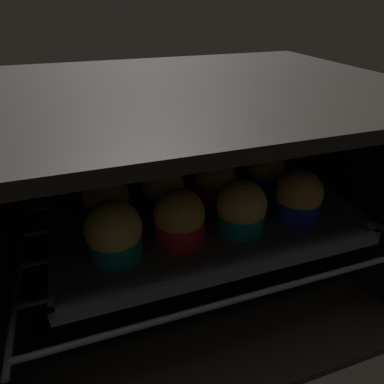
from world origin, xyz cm
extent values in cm
cube|color=black|center=(0.00, 22.00, -0.75)|extent=(59.00, 47.00, 1.50)
cube|color=black|center=(0.00, 22.00, 34.75)|extent=(59.00, 47.00, 1.50)
cube|color=black|center=(0.00, 44.75, 17.00)|extent=(59.00, 1.50, 34.00)
cube|color=black|center=(-28.75, 22.00, 17.00)|extent=(1.50, 47.00, 34.00)
cube|color=black|center=(28.75, 22.00, 17.00)|extent=(1.50, 47.00, 34.00)
cylinder|color=#4C494C|center=(0.00, 3.00, 13.60)|extent=(54.00, 0.80, 0.80)
cylinder|color=#4C494C|center=(0.00, 10.60, 13.60)|extent=(54.00, 0.80, 0.80)
cylinder|color=#4C494C|center=(0.00, 18.20, 13.60)|extent=(54.00, 0.80, 0.80)
cylinder|color=#4C494C|center=(0.00, 25.80, 13.60)|extent=(54.00, 0.80, 0.80)
cylinder|color=#4C494C|center=(0.00, 33.40, 13.60)|extent=(54.00, 0.80, 0.80)
cylinder|color=#4C494C|center=(0.00, 41.00, 13.60)|extent=(54.00, 0.80, 0.80)
cylinder|color=#4C494C|center=(-27.00, 22.00, 13.60)|extent=(0.80, 42.00, 0.80)
cylinder|color=#4C494C|center=(27.00, 22.00, 13.60)|extent=(0.80, 42.00, 0.80)
cube|color=#4C4C51|center=(0.00, 23.78, 14.60)|extent=(45.49, 36.22, 1.20)
cube|color=#4C4C51|center=(0.00, 6.06, 15.70)|extent=(45.49, 0.80, 1.00)
cube|color=#4C4C51|center=(0.00, 41.49, 15.70)|extent=(45.49, 0.80, 1.00)
cube|color=#4C4C51|center=(-22.35, 23.78, 15.70)|extent=(0.80, 36.22, 1.00)
cube|color=#4C4C51|center=(22.35, 23.78, 15.70)|extent=(0.80, 36.22, 1.00)
cylinder|color=#0C8C84|center=(-14.10, 14.21, 17.01)|extent=(7.01, 7.01, 3.62)
sphere|color=#DBBC60|center=(-14.10, 14.21, 19.68)|extent=(7.53, 7.53, 7.53)
cylinder|color=red|center=(-5.03, 14.61, 17.01)|extent=(7.01, 7.01, 3.62)
sphere|color=gold|center=(-5.03, 14.61, 19.75)|extent=(7.16, 7.16, 7.16)
cylinder|color=#0C8C84|center=(4.40, 14.45, 17.01)|extent=(7.01, 7.01, 3.62)
sphere|color=#DBBC60|center=(4.40, 14.45, 19.44)|extent=(7.44, 7.44, 7.44)
cylinder|color=#1928B7|center=(13.89, 14.17, 17.01)|extent=(7.01, 7.01, 3.62)
sphere|color=gold|center=(13.89, 14.17, 19.78)|extent=(7.23, 7.23, 7.23)
sphere|color=#19511E|center=(14.23, 14.16, 22.06)|extent=(2.29, 2.29, 2.29)
cylinder|color=#1928B7|center=(-13.94, 23.72, 17.01)|extent=(7.01, 7.01, 3.62)
sphere|color=#DBBC60|center=(-13.94, 23.72, 19.58)|extent=(7.08, 7.08, 7.08)
sphere|color=#28702D|center=(-13.93, 22.73, 22.45)|extent=(2.40, 2.40, 2.40)
cylinder|color=#1928B7|center=(-4.94, 23.58, 17.01)|extent=(7.01, 7.01, 3.62)
sphere|color=#E0CC7A|center=(-4.94, 23.58, 19.67)|extent=(6.87, 6.87, 6.87)
cylinder|color=red|center=(4.24, 24.15, 17.01)|extent=(7.01, 7.01, 3.62)
sphere|color=gold|center=(4.24, 24.15, 19.45)|extent=(7.12, 7.12, 7.12)
cylinder|color=#1928B7|center=(13.67, 23.95, 17.01)|extent=(7.01, 7.01, 3.62)
sphere|color=gold|center=(13.67, 23.95, 19.79)|extent=(6.86, 6.86, 6.86)
sphere|color=#28702D|center=(13.93, 23.67, 22.17)|extent=(2.50, 2.50, 2.50)
cylinder|color=#0C8C84|center=(-14.17, 33.18, 17.01)|extent=(7.01, 7.01, 3.62)
sphere|color=#DBBC60|center=(-14.17, 33.18, 19.44)|extent=(6.71, 6.71, 6.71)
sphere|color=#1E6023|center=(-13.29, 32.81, 21.37)|extent=(2.41, 2.41, 2.41)
cylinder|color=#0C8C84|center=(-4.30, 33.26, 17.01)|extent=(7.01, 7.01, 3.62)
sphere|color=gold|center=(-4.30, 33.26, 19.54)|extent=(7.49, 7.49, 7.49)
cylinder|color=#1928B7|center=(4.69, 32.77, 17.01)|extent=(7.01, 7.01, 3.62)
sphere|color=#E0CC7A|center=(4.69, 32.77, 19.84)|extent=(7.59, 7.59, 7.59)
cylinder|color=#1928B7|center=(13.69, 32.69, 17.01)|extent=(7.01, 7.01, 3.62)
sphere|color=#E0CC7A|center=(13.69, 32.69, 19.53)|extent=(7.43, 7.43, 7.43)
camera|label=1|loc=(-16.69, -24.28, 45.99)|focal=32.79mm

